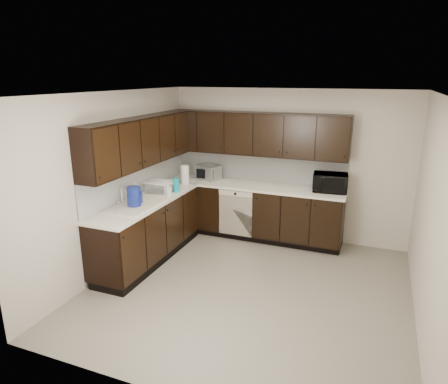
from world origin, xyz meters
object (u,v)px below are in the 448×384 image
at_px(storage_bin, 160,187).
at_px(blue_pitcher, 134,197).
at_px(toaster_oven, 208,172).
at_px(microwave, 330,183).
at_px(sink, 135,210).

height_order(storage_bin, blue_pitcher, blue_pitcher).
relative_size(toaster_oven, blue_pitcher, 1.37).
distance_m(microwave, blue_pitcher, 3.00).
xyz_separation_m(sink, toaster_oven, (0.35, 1.77, 0.18)).
height_order(sink, storage_bin, sink).
height_order(toaster_oven, storage_bin, toaster_oven).
relative_size(toaster_oven, storage_bin, 0.98).
bearing_deg(storage_bin, toaster_oven, 69.01).
bearing_deg(storage_bin, sink, -86.99).
xyz_separation_m(sink, microwave, (2.43, 1.75, 0.20)).
relative_size(sink, storage_bin, 2.02).
bearing_deg(toaster_oven, sink, -81.34).
bearing_deg(microwave, blue_pitcher, -150.02).
relative_size(microwave, blue_pitcher, 1.80).
height_order(microwave, toaster_oven, microwave).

